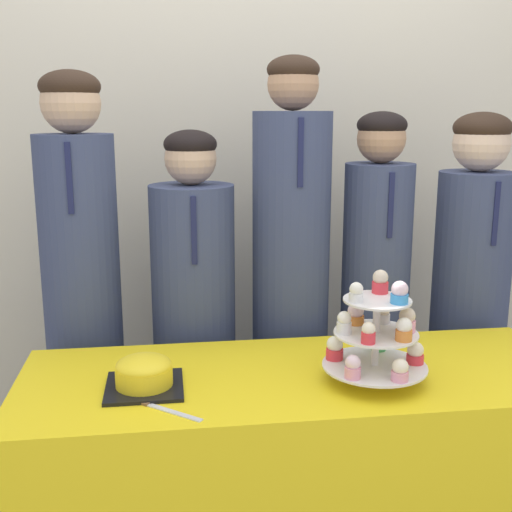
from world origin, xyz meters
TOP-DOWN VIEW (x-y plane):
  - wall_back at (0.00, 1.30)m, footprint 9.00×0.06m
  - table at (0.00, 0.29)m, footprint 1.57×0.57m
  - round_cake at (-0.43, 0.24)m, footprint 0.20×0.20m
  - cake_knife at (-0.41, 0.13)m, footprint 0.19×0.16m
  - cupcake_stand at (0.19, 0.20)m, footprint 0.28×0.28m
  - student_0 at (-0.65, 0.79)m, footprint 0.26×0.27m
  - student_1 at (-0.28, 0.79)m, footprint 0.29×0.29m
  - student_2 at (0.07, 0.79)m, footprint 0.27×0.28m
  - student_3 at (0.38, 0.79)m, footprint 0.24×0.25m
  - student_4 at (0.75, 0.79)m, footprint 0.28×0.28m

SIDE VIEW (x-z plane):
  - table at x=0.00m, z-range 0.00..0.75m
  - student_1 at x=-0.28m, z-range -0.04..1.37m
  - student_3 at x=0.38m, z-range -0.02..1.45m
  - student_4 at x=0.75m, z-range -0.02..1.45m
  - cake_knife at x=-0.41m, z-range 0.75..0.76m
  - student_0 at x=-0.65m, z-range -0.02..1.58m
  - round_cake at x=-0.43m, z-range 0.75..0.84m
  - student_2 at x=0.07m, z-range -0.03..1.62m
  - cupcake_stand at x=0.19m, z-range 0.74..1.03m
  - wall_back at x=0.00m, z-range 0.00..2.70m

